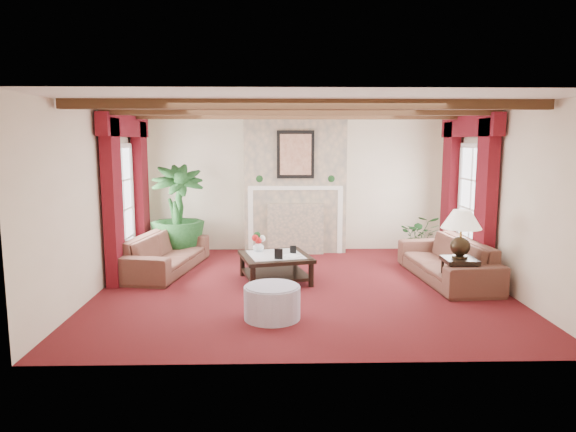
{
  "coord_description": "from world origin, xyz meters",
  "views": [
    {
      "loc": [
        -0.38,
        -7.61,
        2.2
      ],
      "look_at": [
        -0.19,
        0.4,
        1.03
      ],
      "focal_mm": 32.0,
      "sensor_mm": 36.0,
      "label": 1
    }
  ],
  "objects_px": {
    "side_table": "(459,276)",
    "potted_palm": "(178,233)",
    "sofa_left": "(166,246)",
    "ottoman": "(272,303)",
    "coffee_table": "(275,268)",
    "sofa_right": "(447,253)"
  },
  "relations": [
    {
      "from": "ottoman",
      "to": "side_table",
      "type": "bearing_deg",
      "value": 19.73
    },
    {
      "from": "sofa_right",
      "to": "coffee_table",
      "type": "bearing_deg",
      "value": -94.22
    },
    {
      "from": "potted_palm",
      "to": "ottoman",
      "type": "distance_m",
      "value": 3.83
    },
    {
      "from": "side_table",
      "to": "potted_palm",
      "type": "bearing_deg",
      "value": 151.83
    },
    {
      "from": "sofa_right",
      "to": "ottoman",
      "type": "height_order",
      "value": "sofa_right"
    },
    {
      "from": "sofa_left",
      "to": "potted_palm",
      "type": "height_order",
      "value": "potted_palm"
    },
    {
      "from": "sofa_right",
      "to": "ottoman",
      "type": "distance_m",
      "value": 3.3
    },
    {
      "from": "ottoman",
      "to": "coffee_table",
      "type": "bearing_deg",
      "value": 88.67
    },
    {
      "from": "sofa_right",
      "to": "potted_palm",
      "type": "distance_m",
      "value": 4.85
    },
    {
      "from": "potted_palm",
      "to": "side_table",
      "type": "xyz_separation_m",
      "value": [
        4.49,
        -2.4,
        -0.23
      ]
    },
    {
      "from": "potted_palm",
      "to": "ottoman",
      "type": "bearing_deg",
      "value": -61.98
    },
    {
      "from": "sofa_right",
      "to": "ottoman",
      "type": "relative_size",
      "value": 3.26
    },
    {
      "from": "sofa_left",
      "to": "ottoman",
      "type": "relative_size",
      "value": 3.21
    },
    {
      "from": "side_table",
      "to": "sofa_left",
      "type": "bearing_deg",
      "value": 161.92
    },
    {
      "from": "sofa_left",
      "to": "coffee_table",
      "type": "xyz_separation_m",
      "value": [
        1.87,
        -0.71,
        -0.22
      ]
    },
    {
      "from": "potted_palm",
      "to": "coffee_table",
      "type": "bearing_deg",
      "value": -41.67
    },
    {
      "from": "sofa_right",
      "to": "potted_palm",
      "type": "relative_size",
      "value": 1.16
    },
    {
      "from": "sofa_left",
      "to": "sofa_right",
      "type": "distance_m",
      "value": 4.67
    },
    {
      "from": "sofa_left",
      "to": "coffee_table",
      "type": "distance_m",
      "value": 2.01
    },
    {
      "from": "sofa_left",
      "to": "potted_palm",
      "type": "bearing_deg",
      "value": 7.45
    },
    {
      "from": "sofa_left",
      "to": "potted_palm",
      "type": "distance_m",
      "value": 0.93
    },
    {
      "from": "sofa_right",
      "to": "side_table",
      "type": "xyz_separation_m",
      "value": [
        -0.09,
        -0.79,
        -0.17
      ]
    }
  ]
}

